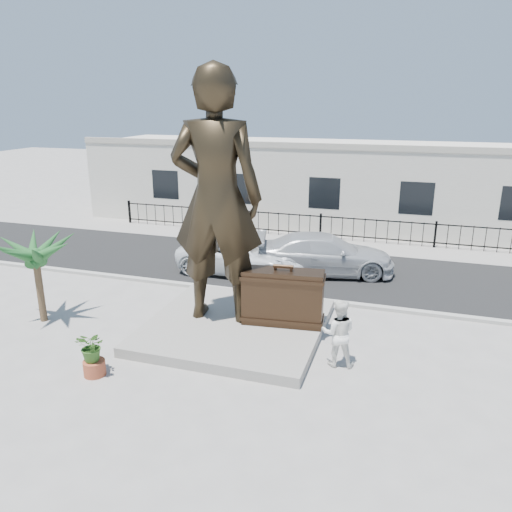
{
  "coord_description": "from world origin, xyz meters",
  "views": [
    {
      "loc": [
        4.3,
        -11.56,
        6.78
      ],
      "look_at": [
        0.0,
        2.0,
        2.3
      ],
      "focal_mm": 35.0,
      "sensor_mm": 36.0,
      "label": 1
    }
  ],
  "objects": [
    {
      "name": "shrub",
      "position": [
        -3.08,
        -2.01,
        0.81
      ],
      "size": [
        0.83,
        0.75,
        0.82
      ],
      "primitive_type": "imported",
      "rotation": [
        0.0,
        0.0,
        -0.15
      ],
      "color": "#2F591D",
      "rests_on": "planter"
    },
    {
      "name": "planter",
      "position": [
        -3.08,
        -2.01,
        0.2
      ],
      "size": [
        0.56,
        0.56,
        0.4
      ],
      "primitive_type": "cylinder",
      "color": "#A2472B",
      "rests_on": "ground"
    },
    {
      "name": "street",
      "position": [
        0.0,
        8.0,
        0.01
      ],
      "size": [
        40.0,
        7.0,
        0.01
      ],
      "primitive_type": "cube",
      "color": "black",
      "rests_on": "ground"
    },
    {
      "name": "palm_tree",
      "position": [
        -6.61,
        0.33,
        0.0
      ],
      "size": [
        1.8,
        1.8,
        3.2
      ],
      "primitive_type": null,
      "color": "#1B4A1F",
      "rests_on": "ground"
    },
    {
      "name": "suitcase",
      "position": [
        0.89,
        1.85,
        1.14
      ],
      "size": [
        2.45,
        1.01,
        1.68
      ],
      "primitive_type": "cube",
      "rotation": [
        0.0,
        0.0,
        0.11
      ],
      "color": "black",
      "rests_on": "plinth"
    },
    {
      "name": "building",
      "position": [
        0.0,
        17.0,
        2.2
      ],
      "size": [
        28.0,
        7.0,
        4.4
      ],
      "primitive_type": "cube",
      "color": "silver",
      "rests_on": "ground"
    },
    {
      "name": "car_white",
      "position": [
        -2.06,
        6.67,
        0.74
      ],
      "size": [
        5.27,
        2.48,
        1.46
      ],
      "primitive_type": "imported",
      "rotation": [
        0.0,
        0.0,
        1.56
      ],
      "color": "white",
      "rests_on": "street"
    },
    {
      "name": "curb",
      "position": [
        0.0,
        4.5,
        0.06
      ],
      "size": [
        40.0,
        0.25,
        0.12
      ],
      "primitive_type": "cube",
      "color": "#A5A399",
      "rests_on": "ground"
    },
    {
      "name": "statue",
      "position": [
        -1.12,
        1.74,
        4.03
      ],
      "size": [
        2.91,
        2.09,
        7.46
      ],
      "primitive_type": "imported",
      "rotation": [
        0.0,
        0.0,
        3.26
      ],
      "color": "#2D2316",
      "rests_on": "plinth"
    },
    {
      "name": "tourist",
      "position": [
        2.78,
        0.4,
        0.93
      ],
      "size": [
        1.0,
        0.83,
        1.85
      ],
      "primitive_type": "imported",
      "rotation": [
        0.0,
        0.0,
        3.29
      ],
      "color": "white",
      "rests_on": "ground"
    },
    {
      "name": "fence",
      "position": [
        0.0,
        12.8,
        0.6
      ],
      "size": [
        22.0,
        0.1,
        1.2
      ],
      "primitive_type": "cube",
      "color": "black",
      "rests_on": "ground"
    },
    {
      "name": "plinth",
      "position": [
        -0.5,
        1.5,
        0.15
      ],
      "size": [
        5.2,
        5.2,
        0.3
      ],
      "primitive_type": "cube",
      "color": "gray",
      "rests_on": "ground"
    },
    {
      "name": "worker",
      "position": [
        -4.5,
        11.91,
        0.79
      ],
      "size": [
        1.05,
        0.69,
        1.53
      ],
      "primitive_type": "imported",
      "rotation": [
        0.0,
        0.0,
        0.13
      ],
      "color": "orange",
      "rests_on": "far_sidewalk"
    },
    {
      "name": "car_silver",
      "position": [
        1.14,
        7.58,
        0.81
      ],
      "size": [
        5.92,
        3.54,
        1.61
      ],
      "primitive_type": "imported",
      "rotation": [
        0.0,
        0.0,
        1.82
      ],
      "color": "#AFB1B3",
      "rests_on": "street"
    },
    {
      "name": "ground",
      "position": [
        0.0,
        0.0,
        0.0
      ],
      "size": [
        100.0,
        100.0,
        0.0
      ],
      "primitive_type": "plane",
      "color": "#9E9991",
      "rests_on": "ground"
    },
    {
      "name": "far_sidewalk",
      "position": [
        0.0,
        12.0,
        0.01
      ],
      "size": [
        40.0,
        2.5,
        0.02
      ],
      "primitive_type": "cube",
      "color": "#9E9991",
      "rests_on": "ground"
    }
  ]
}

